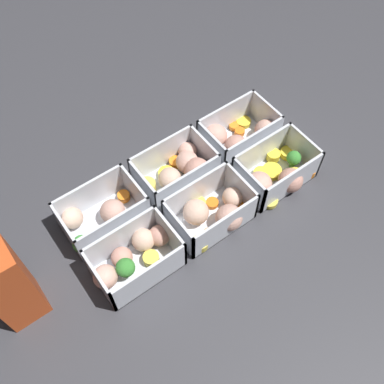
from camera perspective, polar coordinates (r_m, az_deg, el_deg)
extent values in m
plane|color=#38383D|center=(0.88, 0.00, -0.94)|extent=(4.00, 4.00, 0.00)
cube|color=silver|center=(0.97, 5.81, 6.27)|extent=(0.15, 0.10, 0.00)
cube|color=silver|center=(0.96, 4.24, 9.34)|extent=(0.15, 0.01, 0.08)
cube|color=silver|center=(0.92, 7.82, 5.88)|extent=(0.15, 0.01, 0.08)
cube|color=silver|center=(0.97, 9.30, 9.50)|extent=(0.01, 0.10, 0.08)
cube|color=silver|center=(0.91, 2.48, 5.64)|extent=(0.01, 0.10, 0.08)
sphere|color=#D19E8C|center=(0.94, 3.01, 7.14)|extent=(0.07, 0.07, 0.05)
sphere|color=tan|center=(0.92, 5.61, 5.76)|extent=(0.06, 0.06, 0.05)
cylinder|color=orange|center=(0.96, 8.34, 5.89)|extent=(0.03, 0.03, 0.01)
cylinder|color=orange|center=(0.99, 5.35, 8.31)|extent=(0.03, 0.03, 0.01)
cylinder|color=yellow|center=(1.00, 6.55, 8.83)|extent=(0.04, 0.04, 0.01)
sphere|color=#D19E8C|center=(0.96, 9.30, 7.73)|extent=(0.05, 0.05, 0.05)
cylinder|color=orange|center=(0.98, 6.07, 7.62)|extent=(0.03, 0.03, 0.01)
cube|color=silver|center=(0.90, -2.12, 1.57)|extent=(0.15, 0.10, 0.00)
cube|color=silver|center=(0.90, -3.88, 4.80)|extent=(0.15, 0.01, 0.08)
cube|color=silver|center=(0.85, -0.43, 0.90)|extent=(0.15, 0.01, 0.08)
cube|color=silver|center=(0.90, 1.58, 5.11)|extent=(0.01, 0.10, 0.08)
cube|color=silver|center=(0.85, -6.15, 0.57)|extent=(0.01, 0.10, 0.08)
cylinder|color=#DBC647|center=(0.89, -5.71, 0.81)|extent=(0.04, 0.04, 0.02)
sphere|color=#D19E8C|center=(0.90, -0.61, 3.83)|extent=(0.06, 0.06, 0.05)
cylinder|color=yellow|center=(0.90, -3.25, 2.37)|extent=(0.04, 0.04, 0.01)
sphere|color=tan|center=(0.88, 0.63, 2.76)|extent=(0.05, 0.05, 0.05)
sphere|color=#D19E8C|center=(0.92, -0.58, 5.19)|extent=(0.05, 0.05, 0.04)
cylinder|color=orange|center=(0.92, -2.10, 3.81)|extent=(0.04, 0.04, 0.01)
sphere|color=beige|center=(0.88, -2.84, 1.72)|extent=(0.06, 0.06, 0.04)
cube|color=silver|center=(0.87, -10.91, -3.69)|extent=(0.15, 0.10, 0.00)
cube|color=silver|center=(0.86, -12.81, -0.36)|extent=(0.15, 0.01, 0.08)
cube|color=silver|center=(0.81, -9.71, -4.73)|extent=(0.15, 0.01, 0.08)
cube|color=silver|center=(0.85, -7.16, -0.03)|extent=(0.01, 0.10, 0.08)
cube|color=silver|center=(0.83, -15.56, -4.98)|extent=(0.01, 0.10, 0.08)
sphere|color=beige|center=(0.86, -14.94, -3.20)|extent=(0.05, 0.05, 0.04)
sphere|color=#D19E8C|center=(0.85, -10.02, -2.45)|extent=(0.07, 0.07, 0.05)
cylinder|color=orange|center=(0.88, -8.67, -0.54)|extent=(0.03, 0.03, 0.01)
cylinder|color=orange|center=(0.86, -7.88, -3.11)|extent=(0.03, 0.03, 0.01)
cylinder|color=#519448|center=(0.84, -13.56, -7.02)|extent=(0.01, 0.01, 0.02)
sphere|color=#42933D|center=(0.82, -13.83, -6.40)|extent=(0.03, 0.03, 0.03)
cylinder|color=yellow|center=(0.85, -8.62, -4.37)|extent=(0.05, 0.05, 0.01)
cube|color=silver|center=(0.92, 10.26, 1.81)|extent=(0.15, 0.10, 0.00)
cube|color=silver|center=(0.91, 8.69, 5.02)|extent=(0.15, 0.01, 0.08)
cube|color=silver|center=(0.88, 12.59, 1.16)|extent=(0.15, 0.01, 0.08)
cube|color=silver|center=(0.93, 13.88, 5.22)|extent=(0.01, 0.10, 0.08)
cube|color=silver|center=(0.86, 7.08, 0.85)|extent=(0.01, 0.10, 0.08)
sphere|color=tan|center=(0.89, 12.40, 1.46)|extent=(0.06, 0.06, 0.05)
sphere|color=#D19E8C|center=(0.87, 8.49, 0.97)|extent=(0.06, 0.06, 0.05)
cylinder|color=yellow|center=(0.91, 8.76, 2.27)|extent=(0.03, 0.03, 0.01)
cylinder|color=orange|center=(0.93, 14.61, 2.58)|extent=(0.03, 0.03, 0.02)
cylinder|color=#DBC647|center=(0.92, 12.92, 2.02)|extent=(0.04, 0.04, 0.01)
cylinder|color=#49883F|center=(0.94, 12.59, 3.53)|extent=(0.01, 0.01, 0.02)
sphere|color=#388433|center=(0.92, 12.81, 4.24)|extent=(0.03, 0.03, 0.03)
cylinder|color=yellow|center=(0.92, 10.09, 2.59)|extent=(0.05, 0.05, 0.01)
cylinder|color=#DBC647|center=(0.88, 9.77, -1.08)|extent=(0.04, 0.04, 0.01)
cylinder|color=yellow|center=(0.95, 12.07, 4.85)|extent=(0.04, 0.04, 0.01)
cylinder|color=yellow|center=(0.94, 10.28, 4.57)|extent=(0.04, 0.04, 0.02)
cube|color=silver|center=(0.86, 2.24, -3.45)|extent=(0.15, 0.10, 0.00)
cube|color=silver|center=(0.84, 0.43, -0.07)|extent=(0.15, 0.01, 0.08)
cube|color=silver|center=(0.81, 4.31, -4.46)|extent=(0.15, 0.01, 0.08)
cube|color=silver|center=(0.85, 6.17, 0.26)|extent=(0.01, 0.10, 0.08)
cube|color=silver|center=(0.80, -1.77, -4.84)|extent=(0.01, 0.10, 0.08)
cylinder|color=orange|center=(0.87, 2.59, -1.41)|extent=(0.03, 0.03, 0.01)
cylinder|color=orange|center=(0.87, 6.50, -1.94)|extent=(0.03, 0.03, 0.01)
cylinder|color=orange|center=(0.86, 4.49, -2.34)|extent=(0.03, 0.03, 0.01)
sphere|color=beige|center=(0.83, 0.49, -2.57)|extent=(0.07, 0.07, 0.05)
cylinder|color=#DBC647|center=(0.82, 1.04, -6.55)|extent=(0.04, 0.04, 0.02)
sphere|color=beige|center=(0.86, 5.16, -0.66)|extent=(0.04, 0.04, 0.04)
sphere|color=#D19E8C|center=(0.83, 4.72, -3.26)|extent=(0.05, 0.05, 0.05)
cylinder|color=orange|center=(0.83, -0.67, -6.13)|extent=(0.03, 0.03, 0.01)
cylinder|color=orange|center=(0.83, 2.16, -5.38)|extent=(0.02, 0.02, 0.01)
cylinder|color=#DBC647|center=(0.86, 0.94, -1.40)|extent=(0.03, 0.03, 0.01)
cube|color=silver|center=(0.82, -6.91, -9.29)|extent=(0.15, 0.10, 0.00)
cube|color=silver|center=(0.81, -8.93, -5.82)|extent=(0.15, 0.01, 0.08)
cube|color=silver|center=(0.77, -5.33, -10.77)|extent=(0.15, 0.01, 0.08)
cube|color=silver|center=(0.80, -2.82, -5.51)|extent=(0.01, 0.10, 0.08)
cube|color=silver|center=(0.78, -11.73, -10.99)|extent=(0.01, 0.10, 0.08)
cylinder|color=orange|center=(0.79, -8.66, -12.84)|extent=(0.03, 0.03, 0.01)
sphere|color=#D19E8C|center=(0.79, -10.94, -10.50)|extent=(0.05, 0.05, 0.04)
sphere|color=beige|center=(0.81, -6.20, -6.06)|extent=(0.06, 0.06, 0.04)
sphere|color=tan|center=(0.80, -8.89, -8.21)|extent=(0.04, 0.04, 0.04)
cylinder|color=#49883F|center=(0.80, -8.25, -10.07)|extent=(0.01, 0.01, 0.02)
sphere|color=#388433|center=(0.79, -8.44, -9.47)|extent=(0.03, 0.03, 0.03)
cylinder|color=#DBC647|center=(0.81, -5.21, -8.40)|extent=(0.03, 0.03, 0.02)
sphere|color=tan|center=(0.82, -4.18, -5.53)|extent=(0.05, 0.05, 0.04)
cube|color=#D14C1E|center=(0.75, -22.37, -10.86)|extent=(0.07, 0.07, 0.19)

